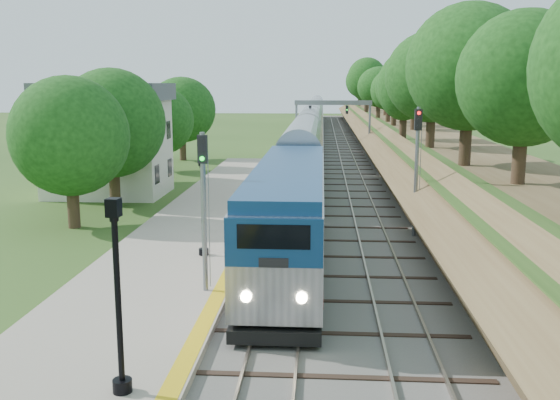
# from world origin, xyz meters

# --- Properties ---
(trackbed) EXTENTS (9.50, 170.00, 0.28)m
(trackbed) POSITION_xyz_m (2.00, 60.00, 0.07)
(trackbed) COLOR #4C4944
(trackbed) RESTS_ON ground
(platform) EXTENTS (6.40, 68.00, 0.38)m
(platform) POSITION_xyz_m (-5.20, 16.00, 0.19)
(platform) COLOR gray
(platform) RESTS_ON ground
(yellow_stripe) EXTENTS (0.55, 68.00, 0.01)m
(yellow_stripe) POSITION_xyz_m (-2.35, 16.00, 0.39)
(yellow_stripe) COLOR gold
(yellow_stripe) RESTS_ON platform
(embankment) EXTENTS (10.64, 170.00, 11.70)m
(embankment) POSITION_xyz_m (10.35, 60.00, 1.95)
(embankment) COLOR brown
(embankment) RESTS_ON ground
(station_building) EXTENTS (8.60, 6.60, 8.00)m
(station_building) POSITION_xyz_m (-14.00, 30.00, 4.09)
(station_building) COLOR silver
(station_building) RESTS_ON ground
(signal_gantry) EXTENTS (8.40, 0.38, 6.20)m
(signal_gantry) POSITION_xyz_m (2.47, 54.99, 4.82)
(signal_gantry) COLOR slate
(signal_gantry) RESTS_ON ground
(trees_behind_platform) EXTENTS (7.82, 53.32, 7.21)m
(trees_behind_platform) POSITION_xyz_m (-11.17, 20.67, 4.53)
(trees_behind_platform) COLOR #332316
(trees_behind_platform) RESTS_ON ground
(train) EXTENTS (2.91, 136.80, 4.28)m
(train) POSITION_xyz_m (0.00, 70.98, 2.20)
(train) COLOR black
(train) RESTS_ON trackbed
(lamppost_mid) EXTENTS (0.48, 0.48, 4.90)m
(lamppost_mid) POSITION_xyz_m (-3.52, 0.35, 2.57)
(lamppost_mid) COLOR black
(lamppost_mid) RESTS_ON platform
(lamppost_far) EXTENTS (0.44, 0.44, 4.44)m
(lamppost_far) POSITION_xyz_m (-3.88, 13.01, 2.36)
(lamppost_far) COLOR black
(lamppost_far) RESTS_ON platform
(signal_platform) EXTENTS (0.34, 0.27, 5.87)m
(signal_platform) POSITION_xyz_m (-2.90, 8.21, 3.99)
(signal_platform) COLOR slate
(signal_platform) RESTS_ON platform
(signal_farside) EXTENTS (0.37, 0.29, 6.68)m
(signal_farside) POSITION_xyz_m (6.20, 18.37, 4.20)
(signal_farside) COLOR slate
(signal_farside) RESTS_ON ground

